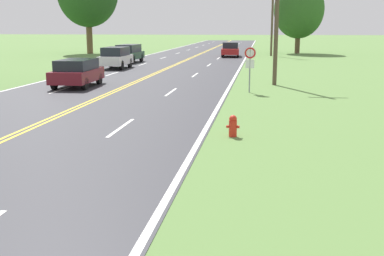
{
  "coord_description": "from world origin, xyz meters",
  "views": [
    {
      "loc": [
        7.6,
        1.25,
        3.33
      ],
      "look_at": [
        5.94,
        12.72,
        0.88
      ],
      "focal_mm": 45.0,
      "sensor_mm": 36.0,
      "label": 1
    }
  ],
  "objects": [
    {
      "name": "utility_pole_midground",
      "position": [
        8.33,
        29.47,
        3.89
      ],
      "size": [
        1.8,
        0.24,
        7.48
      ],
      "color": "brown",
      "rests_on": "ground"
    },
    {
      "name": "car_maroon_suv_mid_near",
      "position": [
        -2.64,
        26.99,
        0.83
      ],
      "size": [
        2.06,
        4.17,
        1.54
      ],
      "rotation": [
        0.0,
        0.0,
        1.61
      ],
      "color": "black",
      "rests_on": "ground"
    },
    {
      "name": "car_red_sedan_distant",
      "position": [
        4.03,
        55.78,
        0.83
      ],
      "size": [
        2.13,
        4.91,
        1.6
      ],
      "rotation": [
        0.0,
        0.0,
        -1.52
      ],
      "color": "black",
      "rests_on": "ground"
    },
    {
      "name": "utility_pole_far",
      "position": [
        8.57,
        57.85,
        5.01
      ],
      "size": [
        1.8,
        0.24,
        9.7
      ],
      "color": "brown",
      "rests_on": "ground"
    },
    {
      "name": "traffic_sign",
      "position": [
        6.99,
        25.96,
        1.74
      ],
      "size": [
        0.6,
        0.1,
        2.32
      ],
      "color": "gray",
      "rests_on": "ground"
    },
    {
      "name": "car_dark_green_suv_receding",
      "position": [
        -4.79,
        45.38,
        0.9
      ],
      "size": [
        1.96,
        4.45,
        1.68
      ],
      "rotation": [
        0.0,
        0.0,
        1.53
      ],
      "color": "black",
      "rests_on": "ground"
    },
    {
      "name": "tree_mid_treeline",
      "position": [
        11.9,
        63.68,
        5.37
      ],
      "size": [
        6.16,
        6.16,
        8.93
      ],
      "color": "brown",
      "rests_on": "ground"
    },
    {
      "name": "car_white_suv_mid_far",
      "position": [
        -4.04,
        38.8,
        0.92
      ],
      "size": [
        1.84,
        4.01,
        1.72
      ],
      "rotation": [
        0.0,
        0.0,
        1.57
      ],
      "color": "black",
      "rests_on": "ground"
    },
    {
      "name": "fire_hydrant",
      "position": [
        6.77,
        15.75,
        0.34
      ],
      "size": [
        0.41,
        0.25,
        0.67
      ],
      "color": "red",
      "rests_on": "ground"
    }
  ]
}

